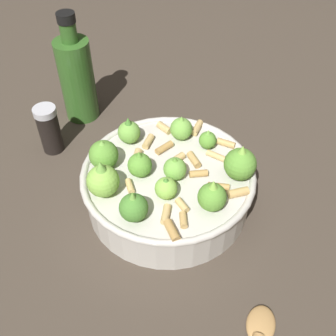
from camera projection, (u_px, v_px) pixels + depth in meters
ground_plane at (168, 201)px, 0.66m from camera, size 2.40×2.40×0.00m
cooking_pan at (167, 183)px, 0.63m from camera, size 0.26×0.26×0.13m
pepper_shaker at (49, 129)px, 0.71m from camera, size 0.04×0.04×0.09m
olive_oil_bottle at (77, 77)px, 0.76m from camera, size 0.06×0.06×0.21m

